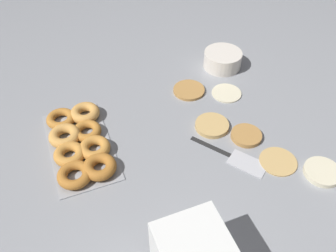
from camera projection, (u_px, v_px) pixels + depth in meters
name	position (u px, v px, depth m)	size (l,w,h in m)	color
ground_plane	(216.00, 135.00, 1.09)	(3.00, 3.00, 0.00)	gray
pancake_0	(227.00, 93.00, 1.23)	(0.10, 0.10, 0.01)	beige
pancake_1	(278.00, 161.00, 1.02)	(0.11, 0.11, 0.01)	tan
pancake_2	(189.00, 90.00, 1.24)	(0.11, 0.11, 0.01)	#B27F42
pancake_3	(246.00, 136.00, 1.08)	(0.09, 0.09, 0.01)	#B27F42
pancake_4	(322.00, 172.00, 0.99)	(0.10, 0.10, 0.01)	beige
pancake_5	(212.00, 125.00, 1.11)	(0.11, 0.11, 0.01)	tan
donut_tray	(80.00, 143.00, 1.05)	(0.34, 0.18, 0.04)	#93969B
batter_bowl	(223.00, 60.00, 1.33)	(0.14, 0.14, 0.06)	silver
spatula	(239.00, 159.00, 1.02)	(0.22, 0.17, 0.01)	black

